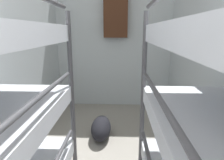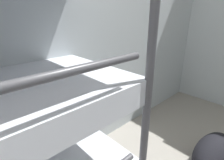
{
  "view_description": "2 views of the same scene",
  "coord_description": "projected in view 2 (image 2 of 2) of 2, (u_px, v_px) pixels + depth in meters",
  "views": [
    {
      "loc": [
        0.12,
        0.49,
        1.49
      ],
      "look_at": [
        0.02,
        3.07,
        0.86
      ],
      "focal_mm": 32.0,
      "sensor_mm": 36.0,
      "label": 1
    },
    {
      "loc": [
        0.13,
        1.61,
        1.29
      ],
      "look_at": [
        -0.66,
        2.35,
        0.88
      ],
      "focal_mm": 28.0,
      "sensor_mm": 36.0,
      "label": 2
    }
  ],
  "objects": [
    {
      "name": "duffel_bag",
      "position": [
        213.0,
        153.0,
        1.55
      ],
      "size": [
        0.28,
        0.59,
        0.28
      ],
      "color": "black",
      "rests_on": "ground_plane"
    },
    {
      "name": "wall_left",
      "position": [
        52.0,
        19.0,
        1.25
      ],
      "size": [
        0.06,
        4.54,
        2.52
      ],
      "color": "silver",
      "rests_on": "ground_plane"
    }
  ]
}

